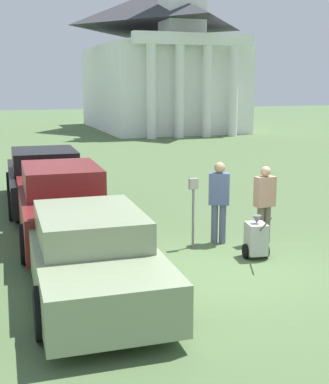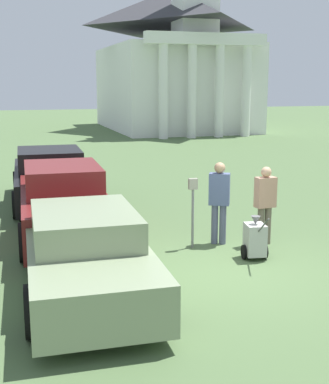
{
  "view_description": "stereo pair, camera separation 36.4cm",
  "coord_description": "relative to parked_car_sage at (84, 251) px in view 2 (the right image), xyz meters",
  "views": [
    {
      "loc": [
        -4.07,
        -8.33,
        3.33
      ],
      "look_at": [
        -0.63,
        1.96,
        1.1
      ],
      "focal_mm": 50.0,
      "sensor_mm": 36.0,
      "label": 1
    },
    {
      "loc": [
        -3.72,
        -8.44,
        3.33
      ],
      "look_at": [
        -0.63,
        1.96,
        1.1
      ],
      "focal_mm": 50.0,
      "sensor_mm": 36.0,
      "label": 2
    }
  ],
  "objects": [
    {
      "name": "parked_car_maroon",
      "position": [
        -0.0,
        3.17,
        0.1
      ],
      "size": [
        2.01,
        5.05,
        1.61
      ],
      "rotation": [
        0.0,
        0.0,
        -0.03
      ],
      "color": "maroon",
      "rests_on": "ground_plane"
    },
    {
      "name": "equipment_cart",
      "position": [
        3.35,
        0.6,
        -0.26
      ],
      "size": [
        0.51,
        1.0,
        1.0
      ],
      "rotation": [
        0.0,
        0.0,
        -0.16
      ],
      "color": "#B2B2AD",
      "rests_on": "ground_plane"
    },
    {
      "name": "church",
      "position": [
        10.7,
        28.96,
        4.83
      ],
      "size": [
        9.12,
        13.66,
        21.63
      ],
      "color": "white",
      "rests_on": "ground_plane"
    },
    {
      "name": "parking_meter",
      "position": [
        2.44,
        1.61,
        0.35
      ],
      "size": [
        0.18,
        0.09,
        1.44
      ],
      "color": "slate",
      "rests_on": "ground_plane"
    },
    {
      "name": "person_supervisor",
      "position": [
        3.96,
        1.41,
        0.28
      ],
      "size": [
        0.44,
        0.25,
        1.64
      ],
      "rotation": [
        0.0,
        0.0,
        3.23
      ],
      "color": "#665B4C",
      "rests_on": "ground_plane"
    },
    {
      "name": "person_worker",
      "position": [
        3.06,
        1.71,
        0.33
      ],
      "size": [
        0.47,
        0.39,
        1.73
      ],
      "rotation": [
        0.0,
        0.0,
        2.64
      ],
      "color": "#515670",
      "rests_on": "ground_plane"
    },
    {
      "name": "parked_car_sage",
      "position": [
        0.0,
        0.0,
        0.0
      ],
      "size": [
        2.05,
        5.07,
        1.37
      ],
      "rotation": [
        0.0,
        0.0,
        -0.03
      ],
      "color": "gray",
      "rests_on": "ground_plane"
    },
    {
      "name": "ground_plane",
      "position": [
        2.61,
        0.12,
        -0.65
      ],
      "size": [
        120.0,
        120.0,
        0.0
      ],
      "primitive_type": "plane",
      "color": "#4C663D"
    },
    {
      "name": "parked_car_black",
      "position": [
        -0.0,
        6.55,
        0.06
      ],
      "size": [
        2.13,
        4.91,
        1.55
      ],
      "rotation": [
        0.0,
        0.0,
        -0.03
      ],
      "color": "black",
      "rests_on": "ground_plane"
    }
  ]
}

